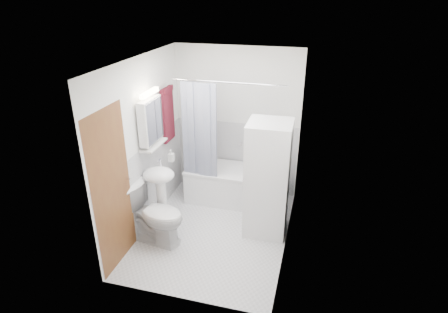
% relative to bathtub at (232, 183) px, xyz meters
% --- Properties ---
extents(floor, '(2.60, 2.60, 0.00)m').
position_rel_bathtub_xyz_m(floor, '(-0.02, -0.92, -0.30)').
color(floor, silver).
rests_on(floor, ground).
extents(room_walls, '(2.60, 2.60, 2.60)m').
position_rel_bathtub_xyz_m(room_walls, '(-0.02, -0.92, 1.19)').
color(room_walls, white).
rests_on(room_walls, ground).
extents(wainscot, '(1.98, 2.58, 2.58)m').
position_rel_bathtub_xyz_m(wainscot, '(-0.02, -0.63, 0.30)').
color(wainscot, silver).
rests_on(wainscot, ground).
extents(door, '(0.05, 2.00, 2.00)m').
position_rel_bathtub_xyz_m(door, '(-0.97, -1.47, 0.70)').
color(door, brown).
rests_on(door, ground).
extents(bathtub, '(1.43, 0.68, 0.55)m').
position_rel_bathtub_xyz_m(bathtub, '(0.00, 0.00, 0.00)').
color(bathtub, white).
rests_on(bathtub, ground).
extents(tub_spout, '(0.04, 0.12, 0.04)m').
position_rel_bathtub_xyz_m(tub_spout, '(0.20, 0.33, 0.57)').
color(tub_spout, silver).
rests_on(tub_spout, room_walls).
extents(curtain_rod, '(1.61, 0.02, 0.02)m').
position_rel_bathtub_xyz_m(curtain_rod, '(-0.00, -0.28, 1.70)').
color(curtain_rod, silver).
rests_on(curtain_rod, room_walls).
extents(shower_curtain, '(0.55, 0.02, 1.45)m').
position_rel_bathtub_xyz_m(shower_curtain, '(-0.43, -0.28, 0.95)').
color(shower_curtain, '#15204C').
rests_on(shower_curtain, curtain_rod).
extents(sink, '(0.44, 0.37, 1.04)m').
position_rel_bathtub_xyz_m(sink, '(-0.77, -1.01, 0.40)').
color(sink, white).
rests_on(sink, ground).
extents(medicine_cabinet, '(0.13, 0.50, 0.71)m').
position_rel_bathtub_xyz_m(medicine_cabinet, '(-0.93, -0.82, 1.26)').
color(medicine_cabinet, white).
rests_on(medicine_cabinet, room_walls).
extents(shelf, '(0.18, 0.54, 0.02)m').
position_rel_bathtub_xyz_m(shelf, '(-0.91, -0.82, 0.90)').
color(shelf, silver).
rests_on(shelf, room_walls).
extents(shower_caddy, '(0.22, 0.06, 0.02)m').
position_rel_bathtub_xyz_m(shower_caddy, '(0.25, 0.32, 0.85)').
color(shower_caddy, silver).
rests_on(shower_caddy, room_walls).
extents(towel, '(0.07, 0.35, 0.85)m').
position_rel_bathtub_xyz_m(towel, '(-0.96, -0.17, 1.15)').
color(towel, maroon).
rests_on(towel, room_walls).
extents(washer_dryer, '(0.60, 0.59, 1.62)m').
position_rel_bathtub_xyz_m(washer_dryer, '(0.66, -0.67, 0.51)').
color(washer_dryer, white).
rests_on(washer_dryer, ground).
extents(toilet, '(0.89, 0.59, 0.82)m').
position_rel_bathtub_xyz_m(toilet, '(-0.74, -1.30, 0.11)').
color(toilet, white).
rests_on(toilet, ground).
extents(soap_pump, '(0.08, 0.17, 0.08)m').
position_rel_bathtub_xyz_m(soap_pump, '(-0.73, -0.67, 0.65)').
color(soap_pump, gray).
rests_on(soap_pump, sink).
extents(shelf_bottle, '(0.07, 0.18, 0.07)m').
position_rel_bathtub_xyz_m(shelf_bottle, '(-0.91, -0.97, 0.95)').
color(shelf_bottle, gray).
rests_on(shelf_bottle, shelf).
extents(shelf_cup, '(0.10, 0.09, 0.10)m').
position_rel_bathtub_xyz_m(shelf_cup, '(-0.91, -0.70, 0.96)').
color(shelf_cup, gray).
rests_on(shelf_cup, shelf).
extents(shampoo_a, '(0.13, 0.17, 0.13)m').
position_rel_bathtub_xyz_m(shampoo_a, '(0.33, 0.32, 0.93)').
color(shampoo_a, gray).
rests_on(shampoo_a, shower_caddy).
extents(shampoo_b, '(0.08, 0.21, 0.08)m').
position_rel_bathtub_xyz_m(shampoo_b, '(0.45, 0.32, 0.90)').
color(shampoo_b, '#2E29A6').
rests_on(shampoo_b, shower_caddy).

